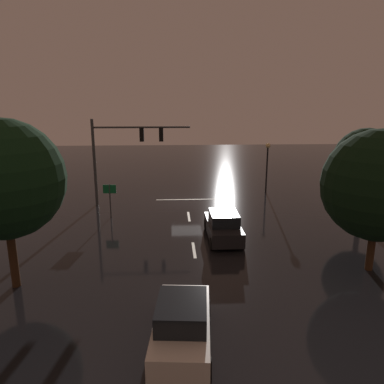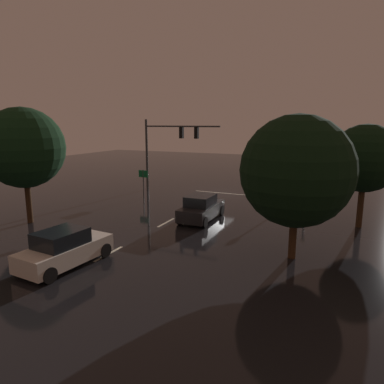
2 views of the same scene
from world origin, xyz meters
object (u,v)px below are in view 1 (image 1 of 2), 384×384
object	(u,v)px
tree_right_far	(3,179)
route_sign	(110,194)
traffic_signal_assembly	(125,146)
car_approaching	(223,226)
tree_left_far	(379,185)
tree_left_near	(366,160)
street_lamp_left_kerb	(267,157)
car_distant	(182,324)

from	to	relation	value
tree_right_far	route_sign	bearing A→B (deg)	-105.04
traffic_signal_assembly	car_approaching	xyz separation A→B (m)	(-6.55, 7.90, -3.86)
tree_left_far	tree_right_far	xyz separation A→B (m)	(16.42, 0.72, 0.63)
car_approaching	tree_left_near	bearing A→B (deg)	-165.38
traffic_signal_assembly	street_lamp_left_kerb	xyz separation A→B (m)	(-12.00, -3.32, -1.51)
street_lamp_left_kerb	tree_right_far	world-z (taller)	tree_right_far
street_lamp_left_kerb	tree_right_far	xyz separation A→B (m)	(15.35, 16.33, 1.67)
tree_left_far	tree_right_far	world-z (taller)	tree_right_far
car_approaching	tree_left_near	size ratio (longest dim) A/B	0.69
car_approaching	tree_left_far	size ratio (longest dim) A/B	0.65
traffic_signal_assembly	car_distant	world-z (taller)	traffic_signal_assembly
route_sign	tree_right_far	size ratio (longest dim) A/B	0.33
tree_left_far	street_lamp_left_kerb	bearing A→B (deg)	-86.07
traffic_signal_assembly	route_sign	bearing A→B (deg)	77.31
car_approaching	tree_left_far	distance (m)	8.55
street_lamp_left_kerb	tree_right_far	size ratio (longest dim) A/B	0.60
route_sign	traffic_signal_assembly	bearing A→B (deg)	-102.69
car_approaching	traffic_signal_assembly	bearing A→B (deg)	-50.32
traffic_signal_assembly	car_approaching	bearing A→B (deg)	129.68
tree_left_near	tree_right_far	bearing A→B (deg)	21.32
route_sign	tree_left_near	distance (m)	17.18
traffic_signal_assembly	street_lamp_left_kerb	world-z (taller)	traffic_signal_assembly
traffic_signal_assembly	car_distant	xyz separation A→B (m)	(-3.85, 17.43, -3.86)
traffic_signal_assembly	tree_left_far	xyz separation A→B (m)	(-13.07, 12.28, -0.47)
traffic_signal_assembly	tree_left_near	distance (m)	17.00
street_lamp_left_kerb	tree_left_far	xyz separation A→B (m)	(-1.07, 15.60, 1.04)
car_approaching	car_distant	world-z (taller)	same
tree_left_near	tree_right_far	size ratio (longest dim) A/B	0.86
route_sign	tree_right_far	world-z (taller)	tree_right_far
traffic_signal_assembly	car_approaching	distance (m)	10.97
traffic_signal_assembly	car_distant	bearing A→B (deg)	102.47
street_lamp_left_kerb	tree_left_far	distance (m)	15.68
route_sign	tree_left_far	distance (m)	16.65
street_lamp_left_kerb	car_distant	bearing A→B (deg)	68.58
street_lamp_left_kerb	traffic_signal_assembly	bearing A→B (deg)	15.48
tree_left_far	tree_right_far	distance (m)	16.45
tree_right_far	car_approaching	bearing A→B (deg)	-152.73
traffic_signal_assembly	tree_left_far	size ratio (longest dim) A/B	1.10
car_distant	car_approaching	bearing A→B (deg)	-105.82
car_distant	street_lamp_left_kerb	xyz separation A→B (m)	(-8.14, -20.75, 2.35)
route_sign	tree_left_near	size ratio (longest dim) A/B	0.38
traffic_signal_assembly	route_sign	distance (m)	4.50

